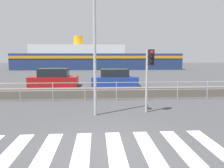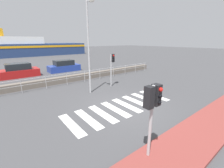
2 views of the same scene
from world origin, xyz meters
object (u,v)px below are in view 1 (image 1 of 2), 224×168
object	(u,v)px
streetlamp	(94,19)
parked_car_red	(54,79)
traffic_light_far	(149,66)
ferry_boat	(94,59)
parked_car_blue	(114,79)

from	to	relation	value
streetlamp	parked_car_red	bearing A→B (deg)	110.23
traffic_light_far	parked_car_red	bearing A→B (deg)	122.96
streetlamp	parked_car_red	size ratio (longest dim) A/B	1.64
ferry_boat	parked_car_red	world-z (taller)	ferry_boat
parked_car_red	ferry_boat	bearing A→B (deg)	83.30
traffic_light_far	parked_car_red	xyz separation A→B (m)	(-5.86, 9.03, -1.40)
parked_car_red	traffic_light_far	bearing A→B (deg)	-57.04
parked_car_blue	traffic_light_far	bearing A→B (deg)	-84.98
streetlamp	parked_car_blue	distance (m)	10.17
streetlamp	ferry_boat	bearing A→B (deg)	90.77
traffic_light_far	parked_car_blue	distance (m)	9.18
parked_car_red	parked_car_blue	xyz separation A→B (m)	(5.06, -0.00, -0.03)
streetlamp	parked_car_red	distance (m)	10.63
ferry_boat	parked_car_blue	bearing A→B (deg)	-85.46
traffic_light_far	ferry_boat	world-z (taller)	ferry_boat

